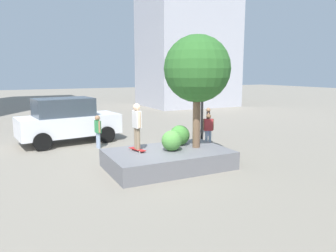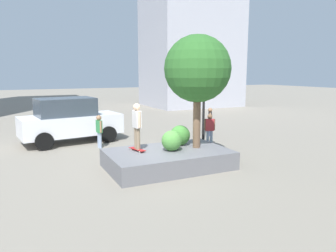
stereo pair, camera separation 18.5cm
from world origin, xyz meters
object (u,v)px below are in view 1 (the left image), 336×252
object	(u,v)px
bystander_watching	(98,129)
planter_ledge	(168,159)
skateboard	(137,149)
plaza_tree	(197,69)
traffic_light_corner	(202,80)
passerby_with_bag	(208,127)
pedestrian_crossing	(208,120)
skateboarder	(137,123)
police_car	(68,120)

from	to	relation	value
bystander_watching	planter_ledge	bearing A→B (deg)	-70.09
skateboard	bystander_watching	distance (m)	3.75
plaza_tree	traffic_light_corner	size ratio (longest dim) A/B	0.93
passerby_with_bag	traffic_light_corner	bearing A→B (deg)	79.86
planter_ledge	skateboard	distance (m)	1.17
traffic_light_corner	pedestrian_crossing	world-z (taller)	traffic_light_corner
skateboarder	police_car	xyz separation A→B (m)	(-1.51, 5.48, -0.53)
skateboarder	pedestrian_crossing	distance (m)	6.93
skateboard	police_car	world-z (taller)	police_car
planter_ledge	skateboard	size ratio (longest dim) A/B	5.25
pedestrian_crossing	passerby_with_bag	size ratio (longest dim) A/B	1.02
traffic_light_corner	pedestrian_crossing	bearing A→B (deg)	45.73
plaza_tree	passerby_with_bag	world-z (taller)	plaza_tree
skateboarder	police_car	world-z (taller)	skateboarder
pedestrian_crossing	passerby_with_bag	world-z (taller)	pedestrian_crossing
skateboard	skateboarder	xyz separation A→B (m)	(0.00, 0.00, 0.96)
planter_ledge	passerby_with_bag	size ratio (longest dim) A/B	2.87
skateboard	passerby_with_bag	size ratio (longest dim) A/B	0.55
police_car	skateboard	bearing A→B (deg)	-74.65
skateboarder	traffic_light_corner	xyz separation A→B (m)	(4.46, 2.75, 1.40)
bystander_watching	police_car	bearing A→B (deg)	120.02
planter_ledge	plaza_tree	bearing A→B (deg)	-0.46
passerby_with_bag	pedestrian_crossing	bearing A→B (deg)	56.78
skateboarder	bystander_watching	bearing A→B (deg)	97.39
bystander_watching	skateboarder	bearing A→B (deg)	-82.61
skateboard	plaza_tree	bearing A→B (deg)	-11.32
plaza_tree	passerby_with_bag	distance (m)	4.15
planter_ledge	skateboard	bearing A→B (deg)	157.10
plaza_tree	police_car	distance (m)	7.39
planter_ledge	plaza_tree	distance (m)	3.43
plaza_tree	skateboarder	bearing A→B (deg)	168.68
plaza_tree	skateboarder	xyz separation A→B (m)	(-2.20, 0.44, -1.89)
traffic_light_corner	pedestrian_crossing	distance (m)	2.75
police_car	planter_ledge	bearing A→B (deg)	-66.89
pedestrian_crossing	bystander_watching	distance (m)	6.13
planter_ledge	police_car	xyz separation A→B (m)	(-2.52, 5.91, 0.80)
plaza_tree	bystander_watching	world-z (taller)	plaza_tree
skateboard	traffic_light_corner	distance (m)	5.74
plaza_tree	skateboard	distance (m)	3.62
plaza_tree	skateboard	world-z (taller)	plaza_tree
planter_ledge	traffic_light_corner	bearing A→B (deg)	42.74
skateboard	skateboarder	bearing A→B (deg)	90.00
police_car	pedestrian_crossing	size ratio (longest dim) A/B	3.23
pedestrian_crossing	passerby_with_bag	bearing A→B (deg)	-123.22
planter_ledge	police_car	distance (m)	6.48
traffic_light_corner	passerby_with_bag	size ratio (longest dim) A/B	2.96
plaza_tree	skateboarder	size ratio (longest dim) A/B	2.53
plaza_tree	skateboarder	world-z (taller)	plaza_tree
plaza_tree	planter_ledge	bearing A→B (deg)	179.54
bystander_watching	skateboard	bearing A→B (deg)	-82.61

